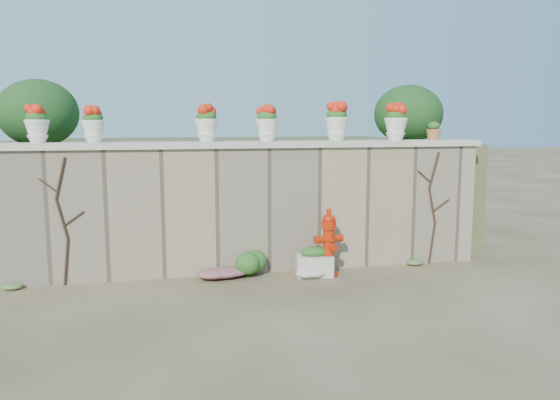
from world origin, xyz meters
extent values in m
plane|color=#4B3C25|center=(0.00, 0.00, 0.00)|extent=(80.00, 80.00, 0.00)
cube|color=#8D7B5E|center=(0.00, 1.80, 1.00)|extent=(8.00, 0.40, 2.00)
cube|color=beige|center=(0.00, 1.80, 2.05)|extent=(8.10, 0.52, 0.10)
cube|color=#384C23|center=(0.00, 5.00, 1.00)|extent=(9.00, 6.00, 2.00)
ellipsoid|color=#143814|center=(-3.20, 3.00, 2.55)|extent=(1.30, 1.30, 1.10)
ellipsoid|color=#143814|center=(3.40, 3.00, 2.55)|extent=(1.30, 1.30, 1.10)
cylinder|color=black|center=(-2.66, 1.58, 0.35)|extent=(0.12, 0.04, 0.70)
cylinder|color=black|center=(-2.69, 1.58, 1.00)|extent=(0.17, 0.04, 0.61)
cylinder|color=black|center=(-2.67, 1.58, 1.60)|extent=(0.18, 0.04, 0.61)
cylinder|color=black|center=(-2.52, 1.58, 1.00)|extent=(0.30, 0.02, 0.22)
cylinder|color=black|center=(-2.85, 1.58, 1.50)|extent=(0.25, 0.02, 0.21)
cylinder|color=black|center=(3.24, 1.58, 0.35)|extent=(0.12, 0.04, 0.70)
cylinder|color=black|center=(3.22, 1.58, 1.00)|extent=(0.17, 0.04, 0.61)
cylinder|color=black|center=(3.23, 1.58, 1.60)|extent=(0.18, 0.04, 0.61)
cylinder|color=black|center=(3.38, 1.58, 1.00)|extent=(0.30, 0.02, 0.22)
cylinder|color=black|center=(3.05, 1.58, 1.50)|extent=(0.25, 0.02, 0.21)
cylinder|color=#B62007|center=(1.28, 1.23, 0.03)|extent=(0.30, 0.30, 0.05)
cylinder|color=#B62007|center=(1.28, 1.23, 0.43)|extent=(0.18, 0.18, 0.67)
cylinder|color=#B62007|center=(1.28, 1.23, 0.59)|extent=(0.23, 0.23, 0.04)
cylinder|color=#B62007|center=(1.28, 1.23, 0.82)|extent=(0.23, 0.23, 0.13)
ellipsoid|color=#B62007|center=(1.28, 1.23, 0.93)|extent=(0.20, 0.20, 0.15)
cylinder|color=#B62007|center=(1.28, 1.23, 1.01)|extent=(0.08, 0.08, 0.11)
cylinder|color=#B62007|center=(1.13, 1.20, 0.59)|extent=(0.17, 0.14, 0.11)
cylinder|color=#B62007|center=(1.43, 1.25, 0.59)|extent=(0.17, 0.14, 0.11)
cylinder|color=#B62007|center=(1.30, 1.11, 0.48)|extent=(0.12, 0.12, 0.10)
cube|color=beige|center=(1.06, 1.27, 0.17)|extent=(0.61, 0.40, 0.33)
ellipsoid|color=#1E5119|center=(1.06, 1.27, 0.39)|extent=(0.47, 0.32, 0.17)
ellipsoid|color=#1E5119|center=(0.07, 1.44, 0.26)|extent=(0.55, 0.49, 0.52)
ellipsoid|color=#AD2267|center=(-0.36, 1.42, 0.11)|extent=(0.83, 0.56, 0.22)
ellipsoid|color=white|center=(1.00, 1.11, 0.08)|extent=(0.45, 0.36, 0.16)
ellipsoid|color=#1E5119|center=(-2.99, 1.80, 2.47)|extent=(0.30, 0.30, 0.18)
ellipsoid|color=red|center=(-2.99, 1.80, 2.55)|extent=(0.26, 0.26, 0.19)
ellipsoid|color=#1E5119|center=(-2.21, 1.80, 2.47)|extent=(0.29, 0.29, 0.18)
ellipsoid|color=red|center=(-2.21, 1.80, 2.54)|extent=(0.26, 0.26, 0.18)
ellipsoid|color=#1E5119|center=(-0.54, 1.80, 2.49)|extent=(0.31, 0.31, 0.19)
ellipsoid|color=red|center=(-0.54, 1.80, 2.57)|extent=(0.27, 0.27, 0.19)
ellipsoid|color=#1E5119|center=(0.42, 1.80, 2.49)|extent=(0.31, 0.31, 0.19)
ellipsoid|color=red|center=(0.42, 1.80, 2.57)|extent=(0.27, 0.27, 0.19)
ellipsoid|color=#1E5119|center=(1.57, 1.80, 2.52)|extent=(0.34, 0.34, 0.20)
ellipsoid|color=red|center=(1.57, 1.80, 2.60)|extent=(0.29, 0.29, 0.21)
ellipsoid|color=#1E5119|center=(2.61, 1.80, 2.51)|extent=(0.33, 0.33, 0.20)
ellipsoid|color=red|center=(2.61, 1.80, 2.60)|extent=(0.29, 0.29, 0.21)
ellipsoid|color=#1E5119|center=(3.31, 1.80, 2.33)|extent=(0.20, 0.20, 0.14)
camera|label=1|loc=(-1.26, -6.76, 2.40)|focal=35.00mm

